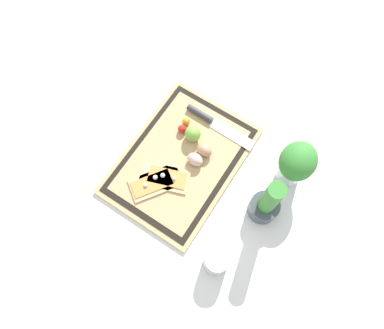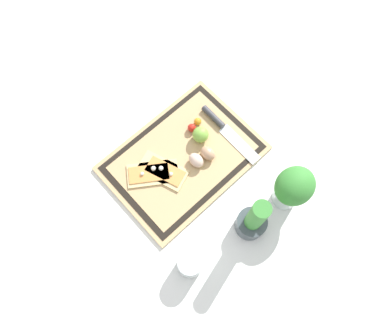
{
  "view_description": "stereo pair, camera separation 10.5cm",
  "coord_description": "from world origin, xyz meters",
  "views": [
    {
      "loc": [
        0.35,
        0.27,
        1.2
      ],
      "look_at": [
        0.0,
        0.05,
        0.03
      ],
      "focal_mm": 35.0,
      "sensor_mm": 36.0,
      "label": 1
    },
    {
      "loc": [
        0.29,
        0.35,
        1.2
      ],
      "look_at": [
        0.0,
        0.05,
        0.03
      ],
      "focal_mm": 35.0,
      "sensor_mm": 36.0,
      "label": 2
    }
  ],
  "objects": [
    {
      "name": "ground_plane",
      "position": [
        0.0,
        0.0,
        0.0
      ],
      "size": [
        6.0,
        6.0,
        0.0
      ],
      "primitive_type": "plane",
      "color": "white"
    },
    {
      "name": "cutting_board",
      "position": [
        0.0,
        0.0,
        0.01
      ],
      "size": [
        0.51,
        0.36,
        0.02
      ],
      "color": "tan",
      "rests_on": "ground_plane"
    },
    {
      "name": "pizza_slice_near",
      "position": [
        0.12,
        -0.03,
        0.02
      ],
      "size": [
        0.19,
        0.17,
        0.02
      ],
      "color": "#DBBC7F",
      "rests_on": "cutting_board"
    },
    {
      "name": "pizza_slice_far",
      "position": [
        0.08,
        -0.01,
        0.02
      ],
      "size": [
        0.13,
        0.18,
        0.02
      ],
      "color": "#DBBC7F",
      "rests_on": "cutting_board"
    },
    {
      "name": "knife",
      "position": [
        -0.18,
        0.0,
        0.02
      ],
      "size": [
        0.04,
        0.27,
        0.02
      ],
      "color": "silver",
      "rests_on": "cutting_board"
    },
    {
      "name": "egg_brown",
      "position": [
        -0.07,
        0.05,
        0.04
      ],
      "size": [
        0.04,
        0.06,
        0.04
      ],
      "primitive_type": "ellipsoid",
      "color": "tan",
      "rests_on": "cutting_board"
    },
    {
      "name": "egg_pink",
      "position": [
        -0.02,
        0.04,
        0.04
      ],
      "size": [
        0.04,
        0.06,
        0.04
      ],
      "primitive_type": "ellipsoid",
      "color": "beige",
      "rests_on": "cutting_board"
    },
    {
      "name": "lime",
      "position": [
        -0.09,
        -0.01,
        0.04
      ],
      "size": [
        0.06,
        0.06,
        0.06
      ],
      "primitive_type": "sphere",
      "color": "#7FB742",
      "rests_on": "cutting_board"
    },
    {
      "name": "cherry_tomato_red",
      "position": [
        -0.09,
        -0.06,
        0.03
      ],
      "size": [
        0.03,
        0.03,
        0.03
      ],
      "primitive_type": "sphere",
      "color": "red",
      "rests_on": "cutting_board"
    },
    {
      "name": "cherry_tomato_yellow",
      "position": [
        -0.12,
        -0.06,
        0.03
      ],
      "size": [
        0.03,
        0.03,
        0.03
      ],
      "primitive_type": "sphere",
      "color": "orange",
      "rests_on": "cutting_board"
    },
    {
      "name": "herb_pot",
      "position": [
        -0.0,
        0.32,
        0.09
      ],
      "size": [
        0.09,
        0.09,
        0.25
      ],
      "color": "#3D474C",
      "rests_on": "ground_plane"
    },
    {
      "name": "sauce_jar",
      "position": [
        0.22,
        0.28,
        0.04
      ],
      "size": [
        0.08,
        0.08,
        0.09
      ],
      "color": "silver",
      "rests_on": "ground_plane"
    },
    {
      "name": "herb_glass",
      "position": [
        -0.15,
        0.33,
        0.12
      ],
      "size": [
        0.13,
        0.11,
        0.2
      ],
      "color": "silver",
      "rests_on": "ground_plane"
    }
  ]
}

